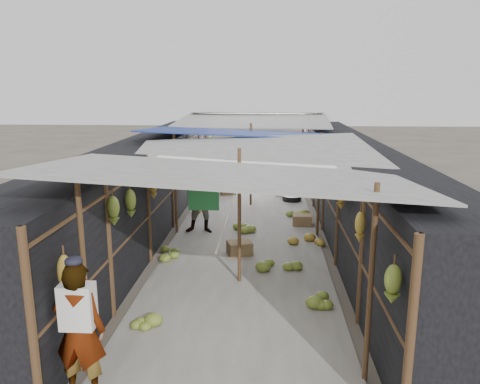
% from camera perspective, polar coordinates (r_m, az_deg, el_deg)
% --- Properties ---
extents(ground, '(80.00, 80.00, 0.00)m').
position_cam_1_polar(ground, '(6.60, -1.74, -21.35)').
color(ground, '#6B6356').
rests_on(ground, ground).
extents(aisle_slab, '(3.60, 16.00, 0.02)m').
position_cam_1_polar(aisle_slab, '(12.51, 0.88, -4.41)').
color(aisle_slab, '#9E998E').
rests_on(aisle_slab, ground).
extents(stall_left, '(1.40, 15.00, 2.30)m').
position_cam_1_polar(stall_left, '(12.62, -11.44, 0.84)').
color(stall_left, black).
rests_on(stall_left, ground).
extents(stall_right, '(1.40, 15.00, 2.30)m').
position_cam_1_polar(stall_right, '(12.41, 13.46, 0.54)').
color(stall_right, black).
rests_on(stall_right, ground).
extents(crate_near, '(0.63, 0.56, 0.31)m').
position_cam_1_polar(crate_near, '(10.55, -0.05, -6.88)').
color(crate_near, '#997D4E').
rests_on(crate_near, ground).
extents(crate_mid, '(0.52, 0.43, 0.30)m').
position_cam_1_polar(crate_mid, '(12.82, 7.58, -3.43)').
color(crate_mid, '#997D4E').
rests_on(crate_mid, ground).
extents(crate_back, '(0.59, 0.53, 0.31)m').
position_cam_1_polar(crate_back, '(16.32, -1.49, 0.21)').
color(crate_back, '#997D4E').
rests_on(crate_back, ground).
extents(black_basin, '(0.62, 0.62, 0.19)m').
position_cam_1_polar(black_basin, '(15.51, 6.34, -0.77)').
color(black_basin, black).
rests_on(black_basin, ground).
extents(vendor_elderly, '(0.65, 0.45, 1.73)m').
position_cam_1_polar(vendor_elderly, '(6.11, -18.98, -15.65)').
color(vendor_elderly, silver).
rests_on(vendor_elderly, ground).
extents(shopper_blue, '(0.89, 0.70, 1.81)m').
position_cam_1_polar(shopper_blue, '(11.95, -4.67, -0.82)').
color(shopper_blue, navy).
rests_on(shopper_blue, ground).
extents(vendor_seated, '(0.38, 0.64, 0.98)m').
position_cam_1_polar(vendor_seated, '(16.05, 4.45, 1.17)').
color(vendor_seated, '#4A4340').
rests_on(vendor_seated, ground).
extents(market_canopy, '(5.62, 15.20, 2.77)m').
position_cam_1_polar(market_canopy, '(12.36, 1.13, 6.74)').
color(market_canopy, brown).
rests_on(market_canopy, ground).
extents(hanging_bananas, '(3.96, 14.40, 0.88)m').
position_cam_1_polar(hanging_bananas, '(11.77, 0.18, 2.81)').
color(hanging_bananas, '#A4822A').
rests_on(hanging_bananas, ground).
extents(floor_bananas, '(3.79, 10.11, 0.35)m').
position_cam_1_polar(floor_bananas, '(12.30, 0.04, -3.98)').
color(floor_bananas, olive).
rests_on(floor_bananas, ground).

